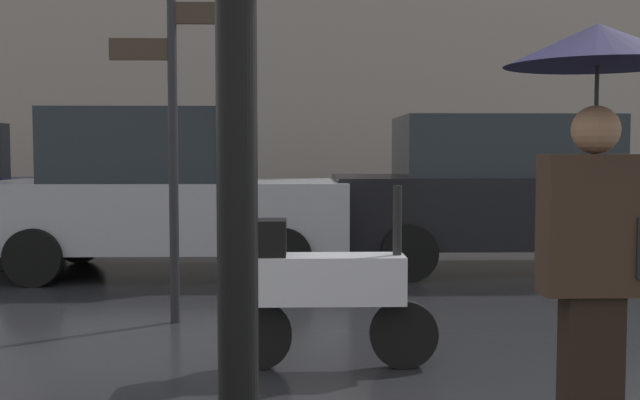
# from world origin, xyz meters

# --- Properties ---
(pedestrian_with_umbrella) EXTENTS (0.85, 0.85, 2.05)m
(pedestrian_with_umbrella) POSITION_xyz_m (1.65, 1.39, 1.48)
(pedestrian_with_umbrella) COLOR black
(pedestrian_with_umbrella) RESTS_ON ground
(parked_scooter) EXTENTS (1.44, 0.32, 1.23)m
(parked_scooter) POSITION_xyz_m (0.45, 3.01, 0.56)
(parked_scooter) COLOR black
(parked_scooter) RESTS_ON ground
(parked_car_left) EXTENTS (4.14, 1.96, 1.95)m
(parked_car_left) POSITION_xyz_m (-1.31, 7.12, 0.97)
(parked_car_left) COLOR gray
(parked_car_left) RESTS_ON ground
(parked_car_distant) EXTENTS (4.55, 1.96, 1.88)m
(parked_car_distant) POSITION_xyz_m (2.92, 7.33, 0.96)
(parked_car_distant) COLOR black
(parked_car_distant) RESTS_ON ground
(street_signpost) EXTENTS (1.08, 0.08, 2.86)m
(street_signpost) POSITION_xyz_m (-0.77, 4.43, 1.74)
(street_signpost) COLOR black
(street_signpost) RESTS_ON ground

